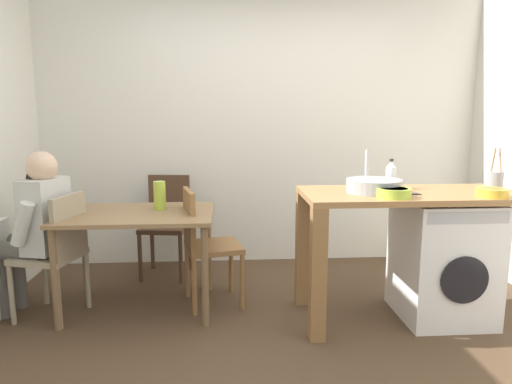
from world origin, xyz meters
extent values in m
plane|color=#4C3826|center=(0.00, 0.00, 0.00)|extent=(5.46, 5.46, 0.00)
cube|color=silver|center=(0.00, 1.75, 1.35)|extent=(4.60, 0.10, 2.70)
cube|color=olive|center=(-1.01, 0.61, 0.72)|extent=(1.10, 0.76, 0.03)
cylinder|color=brown|center=(-1.51, 0.28, 0.35)|extent=(0.05, 0.05, 0.71)
cylinder|color=brown|center=(-0.51, 0.28, 0.35)|extent=(0.05, 0.05, 0.71)
cylinder|color=brown|center=(-1.51, 0.94, 0.35)|extent=(0.05, 0.05, 0.71)
cylinder|color=brown|center=(-0.51, 0.94, 0.35)|extent=(0.05, 0.05, 0.71)
cube|color=gray|center=(-1.63, 0.51, 0.45)|extent=(0.49, 0.49, 0.04)
cube|color=gray|center=(-1.45, 0.46, 0.68)|extent=(0.13, 0.38, 0.45)
cylinder|color=gray|center=(-1.85, 0.38, 0.23)|extent=(0.04, 0.04, 0.45)
cylinder|color=gray|center=(-1.76, 0.73, 0.23)|extent=(0.04, 0.04, 0.45)
cylinder|color=gray|center=(-1.50, 0.29, 0.23)|extent=(0.04, 0.04, 0.45)
cylinder|color=gray|center=(-1.41, 0.64, 0.23)|extent=(0.04, 0.04, 0.45)
cube|color=olive|center=(-0.46, 0.66, 0.45)|extent=(0.48, 0.48, 0.04)
cube|color=olive|center=(-0.63, 0.62, 0.68)|extent=(0.12, 0.38, 0.45)
cylinder|color=olive|center=(-0.32, 0.87, 0.23)|extent=(0.04, 0.04, 0.45)
cylinder|color=olive|center=(-0.24, 0.52, 0.23)|extent=(0.04, 0.04, 0.45)
cylinder|color=olive|center=(-0.67, 0.79, 0.23)|extent=(0.04, 0.04, 0.45)
cylinder|color=olive|center=(-0.59, 0.44, 0.23)|extent=(0.04, 0.04, 0.45)
cube|color=#4C3323|center=(-0.91, 1.31, 0.45)|extent=(0.45, 0.45, 0.04)
cube|color=#4C3323|center=(-0.88, 1.49, 0.68)|extent=(0.38, 0.09, 0.45)
cylinder|color=#4C3323|center=(-0.75, 1.11, 0.23)|extent=(0.04, 0.04, 0.45)
cylinder|color=#4C3323|center=(-1.11, 1.16, 0.23)|extent=(0.04, 0.04, 0.45)
cylinder|color=#4C3323|center=(-0.70, 1.46, 0.23)|extent=(0.04, 0.04, 0.45)
cylinder|color=#4C3323|center=(-1.06, 1.51, 0.23)|extent=(0.04, 0.04, 0.45)
cylinder|color=#595651|center=(-1.98, 0.51, 0.23)|extent=(0.11, 0.11, 0.45)
cylinder|color=#595651|center=(-1.93, 0.68, 0.23)|extent=(0.11, 0.11, 0.45)
cylinder|color=#595651|center=(-1.82, 0.47, 0.50)|extent=(0.42, 0.24, 0.14)
cylinder|color=#595651|center=(-1.78, 0.64, 0.50)|extent=(0.42, 0.24, 0.14)
cube|color=silver|center=(-1.63, 0.51, 0.75)|extent=(0.28, 0.38, 0.52)
cylinder|color=silver|center=(-1.70, 0.31, 0.74)|extent=(0.20, 0.13, 0.31)
cylinder|color=silver|center=(-1.59, 0.72, 0.74)|extent=(0.20, 0.13, 0.31)
sphere|color=beige|center=(-1.63, 0.51, 1.09)|extent=(0.21, 0.21, 0.21)
sphere|color=black|center=(-1.69, 0.52, 1.01)|extent=(0.12, 0.12, 0.12)
cube|color=#9E7042|center=(0.92, 0.32, 0.90)|extent=(1.50, 0.68, 0.04)
cube|color=olive|center=(0.22, 0.03, 0.44)|extent=(0.10, 0.10, 0.88)
cube|color=olive|center=(0.22, 0.61, 0.44)|extent=(0.10, 0.10, 0.88)
cube|color=white|center=(1.18, 0.32, 0.43)|extent=(0.60, 0.60, 0.86)
cylinder|color=black|center=(1.18, 0.01, 0.39)|extent=(0.32, 0.02, 0.32)
cube|color=#B2B2B7|center=(1.18, 0.02, 0.80)|extent=(0.54, 0.01, 0.08)
cylinder|color=#9EA0A5|center=(0.66, 0.32, 0.97)|extent=(0.38, 0.38, 0.09)
cylinder|color=#B2B2B7|center=(0.66, 0.50, 1.06)|extent=(0.02, 0.02, 0.28)
cylinder|color=silver|center=(0.83, 0.46, 1.00)|extent=(0.07, 0.07, 0.16)
cone|color=silver|center=(0.83, 0.46, 1.10)|extent=(0.07, 0.07, 0.04)
cylinder|color=#262626|center=(0.83, 0.46, 1.13)|extent=(0.03, 0.03, 0.02)
cylinder|color=#A8C63D|center=(0.72, 0.12, 0.95)|extent=(0.22, 0.22, 0.06)
cylinder|color=olive|center=(0.72, 0.12, 0.97)|extent=(0.18, 0.18, 0.03)
cylinder|color=gray|center=(1.55, 0.37, 0.99)|extent=(0.11, 0.11, 0.13)
cylinder|color=#99724C|center=(1.53, 0.38, 1.13)|extent=(0.01, 0.04, 0.18)
cylinder|color=#99724C|center=(1.57, 0.35, 1.13)|extent=(0.01, 0.05, 0.18)
cylinder|color=gold|center=(1.37, 0.10, 0.95)|extent=(0.20, 0.20, 0.05)
cylinder|color=olive|center=(1.37, 0.10, 0.96)|extent=(0.16, 0.16, 0.03)
cylinder|color=#A8C63D|center=(-0.86, 0.71, 0.85)|extent=(0.09, 0.09, 0.21)
cube|color=#B2B2B7|center=(0.87, 0.22, 0.92)|extent=(0.15, 0.06, 0.01)
cube|color=#262628|center=(0.87, 0.22, 0.92)|extent=(0.15, 0.06, 0.01)
camera|label=1|loc=(-0.36, -2.70, 1.44)|focal=31.84mm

